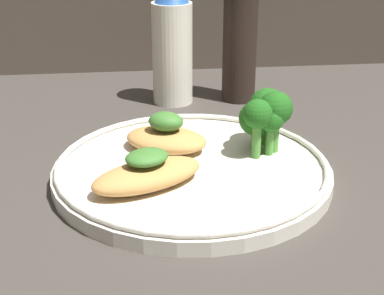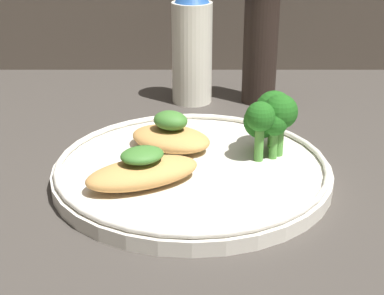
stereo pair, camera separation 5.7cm
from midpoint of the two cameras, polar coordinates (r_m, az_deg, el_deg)
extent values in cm
cube|color=#3D3833|center=(58.25, 2.78, -3.57)|extent=(180.00, 180.00, 1.00)
cylinder|color=silver|center=(57.71, 2.81, -2.51)|extent=(27.22, 27.22, 1.40)
torus|color=silver|center=(57.28, 2.83, -1.62)|extent=(26.62, 26.62, 0.60)
ellipsoid|color=tan|center=(53.39, -1.78, -2.57)|extent=(11.79, 8.96, 2.30)
ellipsoid|color=#3D752D|center=(52.61, -1.81, -0.81)|extent=(4.99, 4.61, 1.31)
ellipsoid|color=tan|center=(60.88, 0.58, 0.81)|extent=(10.18, 8.82, 2.15)
ellipsoid|color=#3D752D|center=(60.11, 0.58, 2.59)|extent=(4.53, 4.18, 1.91)
cylinder|color=#4C8E38|center=(60.19, 11.07, 0.75)|extent=(1.01, 1.01, 3.48)
sphere|color=#1E5B19|center=(59.12, 11.29, 3.39)|extent=(3.48, 3.48, 3.48)
cylinder|color=#4C8E38|center=(62.18, 10.42, 1.19)|extent=(1.02, 1.02, 2.74)
sphere|color=#1E5B19|center=(61.19, 10.61, 3.57)|extent=(3.95, 3.95, 3.95)
cylinder|color=#4C8E38|center=(60.82, 9.24, 0.45)|extent=(0.84, 0.84, 2.14)
sphere|color=#1E5B19|center=(59.95, 9.38, 2.48)|extent=(3.54, 3.54, 3.54)
cylinder|color=#4C8E38|center=(58.61, 9.27, 0.33)|extent=(0.93, 0.93, 3.64)
sphere|color=#1E5B19|center=(57.55, 9.46, 2.94)|extent=(2.95, 2.95, 2.95)
cylinder|color=#4C8E38|center=(59.53, 10.60, 0.22)|extent=(0.84, 0.84, 2.91)
sphere|color=#1E5B19|center=(58.63, 10.77, 2.35)|extent=(2.62, 2.62, 2.62)
cylinder|color=silver|center=(77.49, 2.46, 9.08)|extent=(5.24, 5.24, 13.17)
cylinder|color=black|center=(78.03, 8.74, 9.79)|extent=(4.48, 4.48, 15.43)
camera|label=1|loc=(0.03, -87.14, 1.26)|focal=55.00mm
camera|label=2|loc=(0.03, 92.86, -1.26)|focal=55.00mm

